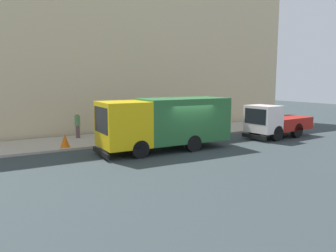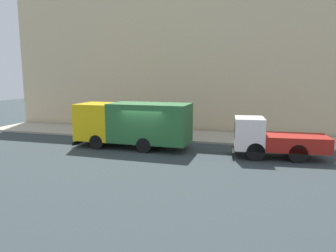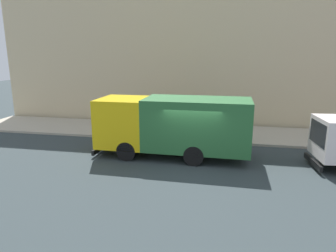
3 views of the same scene
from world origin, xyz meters
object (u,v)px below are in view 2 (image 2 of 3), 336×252
small_flatbed_truck (272,139)px  traffic_cone_orange (89,129)px  street_sign_post (168,119)px  pedestrian_walking (121,119)px  large_utility_truck (133,123)px

small_flatbed_truck → traffic_cone_orange: small_flatbed_truck is taller
small_flatbed_truck → traffic_cone_orange: size_ratio=6.94×
traffic_cone_orange → street_sign_post: street_sign_post is taller
small_flatbed_truck → pedestrian_walking: bearing=58.6°
large_utility_truck → traffic_cone_orange: bearing=60.0°
traffic_cone_orange → street_sign_post: bearing=-90.2°
pedestrian_walking → street_sign_post: (-2.72, -4.87, 0.49)m
street_sign_post → pedestrian_walking: bearing=60.8°
small_flatbed_truck → pedestrian_walking: size_ratio=3.12×
small_flatbed_truck → traffic_cone_orange: (3.04, 13.08, -0.56)m
pedestrian_walking → traffic_cone_orange: pedestrian_walking is taller
large_utility_truck → small_flatbed_truck: 8.34m
pedestrian_walking → street_sign_post: 5.59m
traffic_cone_orange → street_sign_post: 6.35m
large_utility_truck → small_flatbed_truck: size_ratio=1.41×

